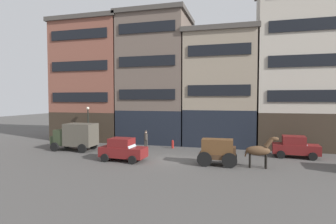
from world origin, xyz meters
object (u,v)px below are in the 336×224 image
object	(u,v)px
delivery_truck_near	(76,136)
fire_hydrant_curbside	(173,144)
cargo_wagon	(218,150)
sedan_light	(295,147)
pedestrian_officer	(146,138)
streetlamp_curbside	(88,120)
draft_horse	(259,150)
sedan_dark	(123,150)

from	to	relation	value
delivery_truck_near	fire_hydrant_curbside	size ratio (longest dim) A/B	5.24
cargo_wagon	sedan_light	size ratio (longest dim) A/B	0.78
pedestrian_officer	streetlamp_curbside	bearing A→B (deg)	173.66
cargo_wagon	sedan_light	xyz separation A→B (m)	(6.13, 4.47, -0.23)
draft_horse	fire_hydrant_curbside	bearing A→B (deg)	143.58
delivery_truck_near	sedan_dark	size ratio (longest dim) A/B	1.15
sedan_light	streetlamp_curbside	distance (m)	21.02
draft_horse	sedan_light	xyz separation A→B (m)	(3.18, 4.47, -0.36)
sedan_dark	delivery_truck_near	bearing A→B (deg)	155.66
sedan_dark	pedestrian_officer	bearing A→B (deg)	91.39
cargo_wagon	streetlamp_curbside	bearing A→B (deg)	157.55
cargo_wagon	streetlamp_curbside	distance (m)	16.04
sedan_dark	sedan_light	world-z (taller)	same
sedan_dark	fire_hydrant_curbside	size ratio (longest dim) A/B	4.55
sedan_light	sedan_dark	bearing A→B (deg)	-159.89
cargo_wagon	draft_horse	size ratio (longest dim) A/B	1.25
cargo_wagon	pedestrian_officer	distance (m)	9.32
sedan_light	delivery_truck_near	bearing A→B (deg)	-173.82
cargo_wagon	sedan_light	bearing A→B (deg)	36.12
draft_horse	cargo_wagon	bearing A→B (deg)	-179.97
streetlamp_curbside	cargo_wagon	bearing A→B (deg)	-22.45
pedestrian_officer	streetlamp_curbside	xyz separation A→B (m)	(-7.09, 0.79, 1.69)
delivery_truck_near	streetlamp_curbside	xyz separation A→B (m)	(-0.96, 3.79, 1.25)
sedan_dark	pedestrian_officer	world-z (taller)	sedan_dark
sedan_light	fire_hydrant_curbside	distance (m)	11.22
streetlamp_curbside	fire_hydrant_curbside	bearing A→B (deg)	-1.37
pedestrian_officer	draft_horse	bearing A→B (deg)	-26.57
streetlamp_curbside	sedan_dark	bearing A→B (deg)	-42.48
pedestrian_officer	streetlamp_curbside	distance (m)	7.33
delivery_truck_near	fire_hydrant_curbside	bearing A→B (deg)	21.97
cargo_wagon	sedan_dark	distance (m)	7.54
sedan_light	streetlamp_curbside	bearing A→B (deg)	175.55
cargo_wagon	draft_horse	bearing A→B (deg)	0.03
cargo_wagon	streetlamp_curbside	world-z (taller)	streetlamp_curbside
draft_horse	sedan_light	world-z (taller)	draft_horse
cargo_wagon	fire_hydrant_curbside	world-z (taller)	cargo_wagon
delivery_truck_near	pedestrian_officer	xyz separation A→B (m)	(6.13, 3.00, -0.44)
streetlamp_curbside	delivery_truck_near	bearing A→B (deg)	-75.78
fire_hydrant_curbside	delivery_truck_near	bearing A→B (deg)	-158.03
cargo_wagon	pedestrian_officer	world-z (taller)	cargo_wagon
delivery_truck_near	streetlamp_curbside	size ratio (longest dim) A/B	1.06
sedan_dark	streetlamp_curbside	xyz separation A→B (m)	(-7.23, 6.62, 1.76)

